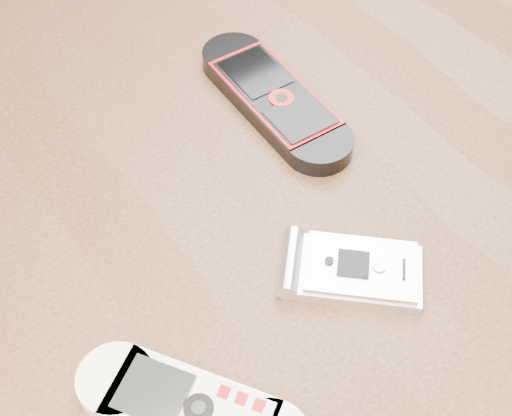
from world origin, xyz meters
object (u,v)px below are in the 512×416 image
at_px(nokia_black_red, 274,98).
at_px(motorola_razr, 357,269).
at_px(table, 251,302).
at_px(nokia_white, 191,411).

relative_size(nokia_black_red, motorola_razr, 1.79).
height_order(table, motorola_razr, motorola_razr).
height_order(nokia_black_red, motorola_razr, nokia_black_red).
relative_size(table, nokia_black_red, 7.24).
xyz_separation_m(table, nokia_white, (-0.11, -0.09, 0.11)).
xyz_separation_m(nokia_white, nokia_black_red, (0.19, 0.17, 0.00)).
bearing_deg(motorola_razr, nokia_black_red, 25.38).
distance_m(table, nokia_white, 0.18).
bearing_deg(nokia_white, motorola_razr, -25.09).
bearing_deg(table, nokia_white, -139.15).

